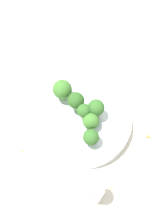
# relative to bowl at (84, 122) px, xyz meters

# --- Properties ---
(ground_plane) EXTENTS (3.00, 3.00, 0.00)m
(ground_plane) POSITION_rel_bowl_xyz_m (0.00, 0.00, -0.02)
(ground_plane) COLOR beige
(bowl) EXTENTS (0.23, 0.23, 0.03)m
(bowl) POSITION_rel_bowl_xyz_m (0.00, 0.00, 0.00)
(bowl) COLOR silver
(bowl) RESTS_ON ground_plane
(broccoli_floret_0) EXTENTS (0.03, 0.03, 0.05)m
(broccoli_floret_0) POSITION_rel_bowl_xyz_m (-0.06, 0.02, 0.04)
(broccoli_floret_0) COLOR #8EB770
(broccoli_floret_0) RESTS_ON bowl
(broccoli_floret_1) EXTENTS (0.05, 0.05, 0.06)m
(broccoli_floret_1) POSITION_rel_bowl_xyz_m (0.08, 0.01, 0.05)
(broccoli_floret_1) COLOR #84AD66
(broccoli_floret_1) RESTS_ON bowl
(broccoli_floret_2) EXTENTS (0.03, 0.03, 0.05)m
(broccoli_floret_2) POSITION_rel_bowl_xyz_m (0.00, -0.00, 0.05)
(broccoli_floret_2) COLOR #8EB770
(broccoli_floret_2) RESTS_ON bowl
(broccoli_floret_3) EXTENTS (0.04, 0.04, 0.06)m
(broccoli_floret_3) POSITION_rel_bowl_xyz_m (0.03, -0.00, 0.05)
(broccoli_floret_3) COLOR #84AD66
(broccoli_floret_3) RESTS_ON bowl
(broccoli_floret_4) EXTENTS (0.04, 0.04, 0.06)m
(broccoli_floret_4) POSITION_rel_bowl_xyz_m (-0.01, -0.03, 0.05)
(broccoli_floret_4) COLOR #7A9E5B
(broccoli_floret_4) RESTS_ON bowl
(broccoli_floret_5) EXTENTS (0.04, 0.04, 0.04)m
(broccoli_floret_5) POSITION_rel_bowl_xyz_m (-0.03, 0.00, 0.04)
(broccoli_floret_5) COLOR #84AD66
(broccoli_floret_5) RESTS_ON bowl
(pepper_shaker) EXTENTS (0.03, 0.03, 0.08)m
(pepper_shaker) POSITION_rel_bowl_xyz_m (-0.15, 0.08, 0.02)
(pepper_shaker) COLOR silver
(pepper_shaker) RESTS_ON ground_plane
(almond_crumb_0) EXTENTS (0.01, 0.01, 0.01)m
(almond_crumb_0) POSITION_rel_bowl_xyz_m (0.03, 0.16, -0.01)
(almond_crumb_0) COLOR tan
(almond_crumb_0) RESTS_ON ground_plane
(almond_crumb_1) EXTENTS (0.01, 0.01, 0.01)m
(almond_crumb_1) POSITION_rel_bowl_xyz_m (-0.16, 0.04, -0.01)
(almond_crumb_1) COLOR tan
(almond_crumb_1) RESTS_ON ground_plane
(almond_crumb_2) EXTENTS (0.01, 0.01, 0.01)m
(almond_crumb_2) POSITION_rel_bowl_xyz_m (-0.12, -0.11, -0.01)
(almond_crumb_2) COLOR olive
(almond_crumb_2) RESTS_ON ground_plane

